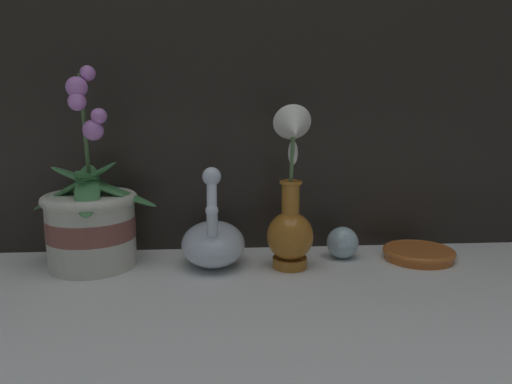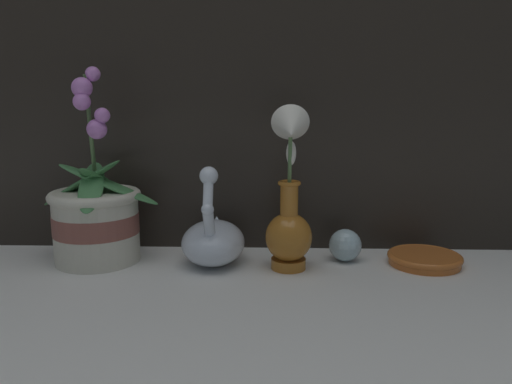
{
  "view_description": "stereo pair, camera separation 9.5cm",
  "coord_description": "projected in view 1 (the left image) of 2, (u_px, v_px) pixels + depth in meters",
  "views": [
    {
      "loc": [
        -0.07,
        -0.83,
        0.32
      ],
      "look_at": [
        -0.01,
        0.1,
        0.14
      ],
      "focal_mm": 35.0,
      "sensor_mm": 36.0,
      "label": 1
    },
    {
      "loc": [
        0.02,
        -0.84,
        0.32
      ],
      "look_at": [
        -0.01,
        0.1,
        0.14
      ],
      "focal_mm": 35.0,
      "sensor_mm": 36.0,
      "label": 2
    }
  ],
  "objects": [
    {
      "name": "ground_plane",
      "position": [
        265.0,
        281.0,
        0.88
      ],
      "size": [
        2.8,
        2.8,
        0.0
      ],
      "primitive_type": "plane",
      "color": "silver"
    },
    {
      "name": "orchid_potted_plant",
      "position": [
        91.0,
        220.0,
        0.94
      ],
      "size": [
        0.25,
        0.21,
        0.38
      ],
      "color": "beige",
      "rests_on": "ground_plane"
    },
    {
      "name": "swan_figurine",
      "position": [
        213.0,
        240.0,
        0.96
      ],
      "size": [
        0.12,
        0.18,
        0.2
      ],
      "color": "silver",
      "rests_on": "ground_plane"
    },
    {
      "name": "blue_vase",
      "position": [
        291.0,
        212.0,
        0.93
      ],
      "size": [
        0.09,
        0.11,
        0.31
      ],
      "color": "#B26B23",
      "rests_on": "ground_plane"
    },
    {
      "name": "glass_sphere",
      "position": [
        343.0,
        243.0,
        1.0
      ],
      "size": [
        0.06,
        0.06,
        0.06
      ],
      "color": "silver",
      "rests_on": "ground_plane"
    },
    {
      "name": "amber_dish",
      "position": [
        419.0,
        253.0,
        1.0
      ],
      "size": [
        0.14,
        0.14,
        0.02
      ],
      "color": "#C66628",
      "rests_on": "ground_plane"
    }
  ]
}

